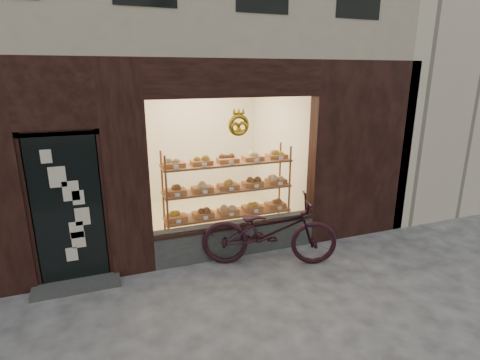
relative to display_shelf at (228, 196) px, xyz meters
name	(u,v)px	position (x,y,z in m)	size (l,w,h in m)	color
ground	(263,342)	(-0.45, -2.55, -0.88)	(90.00, 90.00, 0.00)	#393939
display_shelf	(228,196)	(0.00, 0.00, 0.00)	(2.20, 0.45, 1.70)	brown
bicycle	(269,231)	(0.36, -0.91, -0.33)	(0.73, 2.09, 1.10)	black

